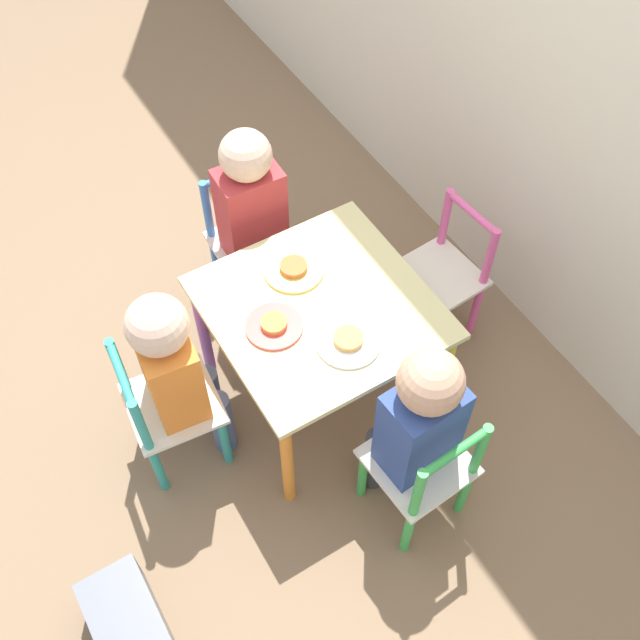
% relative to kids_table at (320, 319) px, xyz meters
% --- Properties ---
extents(ground_plane, '(6.00, 6.00, 0.00)m').
position_rel_kids_table_xyz_m(ground_plane, '(0.00, 0.00, -0.41)').
color(ground_plane, '#7F664C').
extents(kids_table, '(0.61, 0.61, 0.47)m').
position_rel_kids_table_xyz_m(kids_table, '(0.00, 0.00, 0.00)').
color(kids_table, beige).
rests_on(kids_table, ground_plane).
extents(chair_blue, '(0.27, 0.27, 0.52)m').
position_rel_kids_table_xyz_m(chair_blue, '(-0.50, 0.02, -0.15)').
color(chair_blue, silver).
rests_on(chair_blue, ground_plane).
extents(chair_green, '(0.28, 0.28, 0.52)m').
position_rel_kids_table_xyz_m(chair_green, '(0.50, 0.03, -0.15)').
color(chair_green, silver).
rests_on(chair_green, ground_plane).
extents(chair_teal, '(0.28, 0.28, 0.52)m').
position_rel_kids_table_xyz_m(chair_teal, '(-0.05, -0.50, -0.15)').
color(chair_teal, silver).
rests_on(chair_teal, ground_plane).
extents(chair_pink, '(0.28, 0.28, 0.52)m').
position_rel_kids_table_xyz_m(chair_pink, '(-0.04, 0.50, -0.15)').
color(chair_pink, silver).
rests_on(chair_pink, ground_plane).
extents(child_left, '(0.22, 0.21, 0.76)m').
position_rel_kids_table_xyz_m(child_left, '(-0.44, 0.02, 0.05)').
color(child_left, '#7A6B5B').
rests_on(child_left, ground_plane).
extents(child_right, '(0.22, 0.21, 0.75)m').
position_rel_kids_table_xyz_m(child_right, '(0.44, 0.03, 0.04)').
color(child_right, '#38383D').
rests_on(child_right, ground_plane).
extents(child_front, '(0.21, 0.22, 0.73)m').
position_rel_kids_table_xyz_m(child_front, '(-0.04, -0.44, 0.04)').
color(child_front, '#4C608E').
rests_on(child_front, ground_plane).
extents(plate_left, '(0.18, 0.18, 0.03)m').
position_rel_kids_table_xyz_m(plate_left, '(-0.15, 0.00, 0.08)').
color(plate_left, '#EADB66').
rests_on(plate_left, kids_table).
extents(plate_right, '(0.18, 0.18, 0.03)m').
position_rel_kids_table_xyz_m(plate_right, '(0.15, 0.00, 0.08)').
color(plate_right, white).
rests_on(plate_right, kids_table).
extents(plate_front, '(0.16, 0.16, 0.03)m').
position_rel_kids_table_xyz_m(plate_front, '(-0.00, -0.15, 0.08)').
color(plate_front, '#E54C47').
rests_on(plate_front, kids_table).
extents(storage_bin, '(0.33, 0.17, 0.18)m').
position_rel_kids_table_xyz_m(storage_bin, '(0.43, -0.84, -0.32)').
color(storage_bin, slate).
rests_on(storage_bin, ground_plane).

